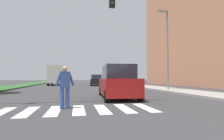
% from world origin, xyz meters
% --- Properties ---
extents(ground_plane, '(140.00, 140.00, 0.00)m').
position_xyz_m(ground_plane, '(0.00, 30.00, 0.00)').
color(ground_plane, '#38383A').
extents(crosswalk, '(5.85, 2.20, 0.01)m').
position_xyz_m(crosswalk, '(0.00, 8.62, 0.00)').
color(crosswalk, silver).
rests_on(crosswalk, ground_plane).
extents(median_strip, '(3.29, 64.00, 0.15)m').
position_xyz_m(median_strip, '(-8.06, 28.00, 0.07)').
color(median_strip, '#2D5B28').
rests_on(median_strip, ground_plane).
extents(sidewalk_right, '(3.00, 64.00, 0.15)m').
position_xyz_m(sidewalk_right, '(8.81, 28.00, 0.07)').
color(sidewalk_right, '#9E9991').
rests_on(sidewalk_right, ground_plane).
extents(street_lamp_right, '(1.02, 0.24, 7.50)m').
position_xyz_m(street_lamp_right, '(8.22, 16.86, 4.59)').
color(street_lamp_right, slate).
rests_on(street_lamp_right, sidewalk_right).
extents(pedestrian_performer, '(0.75, 0.29, 1.69)m').
position_xyz_m(pedestrian_performer, '(-0.54, 8.99, 0.93)').
color(pedestrian_performer, '#334C8C').
rests_on(pedestrian_performer, ground_plane).
extents(suv_crossing, '(2.21, 4.70, 1.97)m').
position_xyz_m(suv_crossing, '(2.36, 12.16, 0.93)').
color(suv_crossing, maroon).
rests_on(suv_crossing, ground_plane).
extents(sedan_midblock, '(2.28, 4.65, 1.73)m').
position_xyz_m(sedan_midblock, '(3.05, 29.81, 0.80)').
color(sedan_midblock, black).
rests_on(sedan_midblock, ground_plane).
extents(sedan_distant, '(1.85, 4.02, 1.62)m').
position_xyz_m(sedan_distant, '(-2.82, 41.34, 0.76)').
color(sedan_distant, navy).
rests_on(sedan_distant, ground_plane).
extents(truck_box_delivery, '(2.40, 6.20, 3.10)m').
position_xyz_m(truck_box_delivery, '(-3.29, 32.37, 1.63)').
color(truck_box_delivery, silver).
rests_on(truck_box_delivery, ground_plane).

